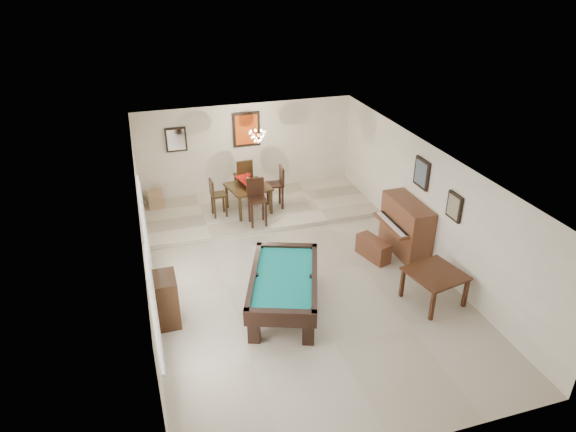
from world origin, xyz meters
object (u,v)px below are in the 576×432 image
dining_chair_east (275,187)px  corner_bench (155,199)px  dining_chair_west (219,198)px  chandelier (257,133)px  dining_table (249,196)px  dining_chair_south (257,203)px  piano_bench (373,249)px  dining_chair_north (243,179)px  upright_piano (400,228)px  square_table (434,287)px  pool_table (284,293)px  flower_vase (248,177)px  apothecary_chest (166,300)px

dining_chair_east → corner_bench: size_ratio=2.39×
dining_chair_west → chandelier: size_ratio=1.67×
chandelier → corner_bench: bearing=161.1°
dining_table → dining_chair_south: (0.04, -0.80, 0.17)m
dining_table → piano_bench: bearing=-53.1°
dining_chair_north → upright_piano: bearing=124.3°
dining_chair_west → dining_chair_east: bearing=-91.5°
square_table → dining_table: (-2.61, 4.76, 0.19)m
pool_table → corner_bench: bearing=131.5°
pool_table → dining_chair_east: (1.00, 4.17, 0.30)m
pool_table → corner_bench: pool_table is taller
flower_vase → dining_chair_south: dining_chair_south is taller
dining_table → upright_piano: bearing=-44.9°
dining_table → dining_chair_north: (0.03, 0.76, 0.18)m
flower_vase → apothecary_chest: bearing=-122.5°
dining_chair_west → upright_piano: bearing=-131.1°
dining_chair_north → corner_bench: (-2.36, 0.22, -0.38)m
upright_piano → chandelier: chandelier is taller
flower_vase → dining_chair_north: size_ratio=0.21×
pool_table → dining_chair_west: dining_chair_west is taller
dining_chair_south → dining_chair_west: (-0.83, 0.76, -0.08)m
dining_chair_west → apothecary_chest: bearing=153.0°
dining_chair_south → corner_bench: 2.98m
dining_chair_north → corner_bench: bearing=-9.1°
upright_piano → dining_chair_north: bearing=128.1°
upright_piano → dining_table: 4.04m
dining_chair_west → square_table: bearing=-147.7°
apothecary_chest → dining_table: size_ratio=0.99×
corner_bench → chandelier: size_ratio=0.79×
upright_piano → dining_chair_west: 4.61m
dining_chair_north → apothecary_chest: bearing=57.9°
pool_table → apothecary_chest: (-2.18, 0.30, 0.11)m
apothecary_chest → dining_chair_west: (1.67, 3.83, 0.13)m
upright_piano → dining_table: size_ratio=1.51×
dining_chair_south → flower_vase: bearing=94.8°
piano_bench → dining_chair_north: (-2.16, 3.68, 0.48)m
upright_piano → dining_chair_south: bearing=143.9°
dining_chair_south → dining_chair_west: size_ratio=1.17×
pool_table → square_table: bearing=8.1°
upright_piano → dining_chair_north: 4.59m
dining_chair_south → piano_bench: bearing=-42.8°
piano_bench → dining_chair_west: dining_chair_west is taller
pool_table → dining_chair_north: size_ratio=1.94×
dining_chair_west → chandelier: bearing=-87.4°
dining_table → corner_bench: dining_table is taller
pool_table → dining_chair_west: bearing=116.8°
dining_chair_north → dining_table: bearing=83.6°
piano_bench → dining_table: 3.66m
dining_chair_north → dining_chair_west: size_ratio=1.19×
dining_chair_west → corner_bench: 1.86m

